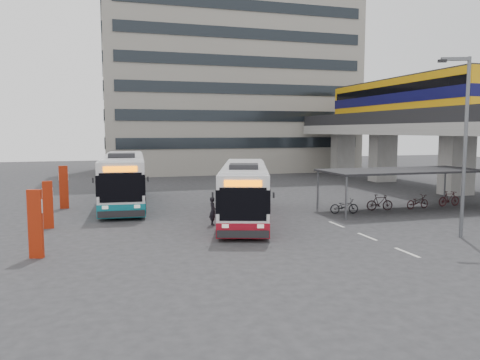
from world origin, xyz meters
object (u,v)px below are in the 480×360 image
object	(u,v)px
bus_teal	(124,180)
lamp_post	(463,136)
pedestrian	(213,211)
bus_main	(244,192)

from	to	relation	value
bus_teal	lamp_post	size ratio (longest dim) A/B	1.49
pedestrian	bus_teal	bearing A→B (deg)	23.72
bus_main	bus_teal	world-z (taller)	bus_teal
bus_teal	pedestrian	world-z (taller)	bus_teal
bus_teal	pedestrian	bearing A→B (deg)	-59.82
bus_teal	bus_main	bearing A→B (deg)	-45.31
bus_main	lamp_post	bearing A→B (deg)	-23.26
bus_main	lamp_post	distance (m)	11.36
lamp_post	bus_main	bearing A→B (deg)	159.56
lamp_post	bus_teal	bearing A→B (deg)	155.61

